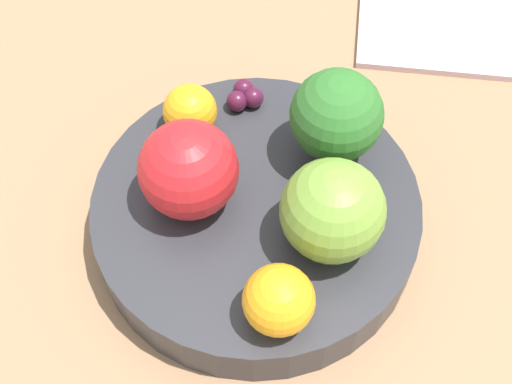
{
  "coord_description": "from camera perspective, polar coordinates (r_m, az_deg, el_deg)",
  "views": [
    {
      "loc": [
        0.1,
        -0.23,
        0.44
      ],
      "look_at": [
        0.0,
        0.0,
        0.07
      ],
      "focal_mm": 50.0,
      "sensor_mm": 36.0,
      "label": 1
    }
  ],
  "objects": [
    {
      "name": "orange_back",
      "position": [
        0.49,
        -5.3,
        6.45
      ],
      "size": [
        0.04,
        0.04,
        0.04
      ],
      "color": "orange",
      "rests_on": "bowl"
    },
    {
      "name": "table_surface",
      "position": [
        0.5,
        0.0,
        -3.59
      ],
      "size": [
        1.2,
        1.2,
        0.02
      ],
      "color": "#936D4C",
      "rests_on": "ground_plane"
    },
    {
      "name": "ground_plane",
      "position": [
        0.51,
        0.0,
        -4.16
      ],
      "size": [
        6.0,
        6.0,
        0.0
      ],
      "primitive_type": "plane",
      "color": "gray"
    },
    {
      "name": "apple_green",
      "position": [
        0.44,
        -5.43,
        1.8
      ],
      "size": [
        0.06,
        0.06,
        0.06
      ],
      "color": "red",
      "rests_on": "bowl"
    },
    {
      "name": "grape_cluster",
      "position": [
        0.51,
        -0.92,
        7.69
      ],
      "size": [
        0.02,
        0.03,
        0.01
      ],
      "color": "#47142D",
      "rests_on": "bowl"
    },
    {
      "name": "orange_front",
      "position": [
        0.4,
        1.83,
        -8.64
      ],
      "size": [
        0.04,
        0.04,
        0.04
      ],
      "color": "orange",
      "rests_on": "bowl"
    },
    {
      "name": "apple_red",
      "position": [
        0.42,
        6.15,
        -1.5
      ],
      "size": [
        0.06,
        0.06,
        0.06
      ],
      "color": "olive",
      "rests_on": "bowl"
    },
    {
      "name": "bowl",
      "position": [
        0.48,
        0.0,
        -1.89
      ],
      "size": [
        0.22,
        0.22,
        0.04
      ],
      "color": "#2D2D33",
      "rests_on": "table_surface"
    },
    {
      "name": "broccoli",
      "position": [
        0.46,
        6.45,
        6.03
      ],
      "size": [
        0.06,
        0.06,
        0.07
      ],
      "color": "#8CB76B",
      "rests_on": "bowl"
    },
    {
      "name": "napkin",
      "position": [
        0.64,
        15.0,
        12.54
      ],
      "size": [
        0.17,
        0.14,
        0.01
      ],
      "color": "beige",
      "rests_on": "table_surface"
    }
  ]
}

